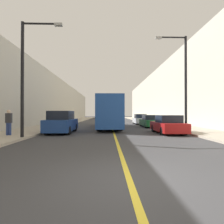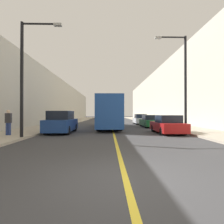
{
  "view_description": "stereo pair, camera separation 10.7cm",
  "coord_description": "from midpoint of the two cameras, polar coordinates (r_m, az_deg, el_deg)",
  "views": [
    {
      "loc": [
        -0.54,
        -4.24,
        1.63
      ],
      "look_at": [
        0.02,
        17.07,
        1.81
      ],
      "focal_mm": 28.0,
      "sensor_mm": 36.0,
      "label": 1
    },
    {
      "loc": [
        -0.43,
        -4.25,
        1.63
      ],
      "look_at": [
        0.02,
        17.07,
        1.81
      ],
      "focal_mm": 28.0,
      "sensor_mm": 36.0,
      "label": 2
    }
  ],
  "objects": [
    {
      "name": "car_right_near",
      "position": [
        15.03,
        17.57,
        -4.11
      ],
      "size": [
        1.89,
        4.23,
        1.49
      ],
      "color": "maroon",
      "rests_on": "ground"
    },
    {
      "name": "building_row_right",
      "position": [
        36.46,
        17.75,
        5.42
      ],
      "size": [
        4.0,
        72.0,
        10.73
      ],
      "primitive_type": "cube",
      "color": "#B7B2A3",
      "rests_on": "ground"
    },
    {
      "name": "sidewalk_right",
      "position": [
        35.21,
        11.74,
        -3.01
      ],
      "size": [
        3.82,
        72.0,
        0.14
      ],
      "primitive_type": "cube",
      "color": "#A89E8C",
      "rests_on": "ground"
    },
    {
      "name": "street_lamp_right",
      "position": [
        15.84,
        22.03,
        10.47
      ],
      "size": [
        2.63,
        0.24,
        7.9
      ],
      "color": "black",
      "rests_on": "sidewalk_right"
    },
    {
      "name": "car_right_mid",
      "position": [
        21.32,
        12.25,
        -3.08
      ],
      "size": [
        1.88,
        4.4,
        1.45
      ],
      "color": "#145128",
      "rests_on": "ground"
    },
    {
      "name": "ground_plane",
      "position": [
        4.58,
        5.02,
        -21.4
      ],
      "size": [
        200.0,
        200.0,
        0.0
      ],
      "primitive_type": "plane",
      "color": "#38383A"
    },
    {
      "name": "road_center_line",
      "position": [
        34.29,
        -0.68,
        -3.19
      ],
      "size": [
        0.16,
        72.0,
        0.01
      ],
      "primitive_type": "cube",
      "color": "gold",
      "rests_on": "ground"
    },
    {
      "name": "bus",
      "position": [
        20.14,
        -1.08,
        -0.11
      ],
      "size": [
        2.41,
        11.99,
        3.27
      ],
      "color": "#1E4793",
      "rests_on": "ground"
    },
    {
      "name": "building_row_left",
      "position": [
        36.05,
        -19.27,
        3.49
      ],
      "size": [
        4.0,
        72.0,
        8.22
      ],
      "primitive_type": "cube",
      "color": "#B7B2A3",
      "rests_on": "ground"
    },
    {
      "name": "sidewalk_left",
      "position": [
        35.0,
        -13.17,
        -3.02
      ],
      "size": [
        3.82,
        72.0,
        0.14
      ],
      "primitive_type": "cube",
      "color": "#A89E8C",
      "rests_on": "ground"
    },
    {
      "name": "pedestrian",
      "position": [
        14.01,
        -30.85,
        -2.79
      ],
      "size": [
        0.39,
        0.25,
        1.76
      ],
      "color": "navy",
      "rests_on": "sidewalk_left"
    },
    {
      "name": "street_lamp_left",
      "position": [
        12.66,
        -26.48,
        11.92
      ],
      "size": [
        2.63,
        0.24,
        7.33
      ],
      "color": "black",
      "rests_on": "sidewalk_left"
    },
    {
      "name": "parked_suv_left",
      "position": [
        15.33,
        -16.25,
        -3.38
      ],
      "size": [
        1.94,
        4.47,
        1.84
      ],
      "color": "navy",
      "rests_on": "ground"
    },
    {
      "name": "car_right_far",
      "position": [
        27.26,
        9.03,
        -2.45
      ],
      "size": [
        1.77,
        4.3,
        1.54
      ],
      "color": "silver",
      "rests_on": "ground"
    }
  ]
}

